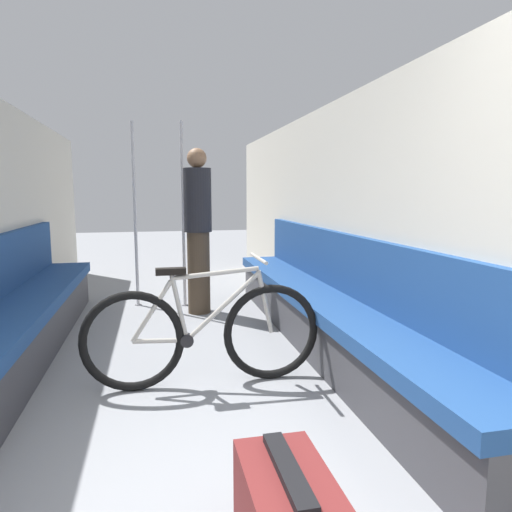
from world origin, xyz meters
The scene contains 7 objects.
wall_right centered at (1.50, 2.75, 1.07)m, with size 0.10×8.71×2.14m, color beige.
bench_seat_row_left centered at (-1.23, 2.64, 0.32)m, with size 0.50×4.49×0.98m.
bench_seat_row_right centered at (1.23, 2.64, 0.32)m, with size 0.50×4.49×0.98m.
bicycle centered at (0.15, 2.13, 0.36)m, with size 1.64×0.46×0.89m.
grab_pole_near centered at (0.16, 4.42, 1.03)m, with size 0.08×0.08×2.12m.
grab_pole_far centered at (-0.38, 4.55, 1.03)m, with size 0.08×0.08×2.12m.
passenger_standing centered at (0.30, 4.06, 0.93)m, with size 0.30×0.30×1.79m.
Camera 1 is at (-0.16, -0.90, 1.33)m, focal length 32.00 mm.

